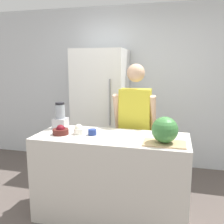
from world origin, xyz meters
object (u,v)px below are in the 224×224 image
(bowl_cream, at_px, (79,130))
(blender, at_px, (60,118))
(person, at_px, (135,129))
(bowl_cherries, at_px, (61,131))
(watermelon, at_px, (165,130))
(refrigerator, at_px, (101,111))
(bowl_small_blue, at_px, (92,132))

(bowl_cream, height_order, blender, blender)
(person, xyz_separation_m, bowl_cherries, (-0.70, -0.63, 0.10))
(blender, bearing_deg, watermelon, -14.08)
(refrigerator, relative_size, bowl_cream, 17.23)
(bowl_cherries, distance_m, blender, 0.28)
(bowl_cherries, bearing_deg, watermelon, -3.25)
(bowl_cream, bearing_deg, bowl_cherries, -162.06)
(bowl_small_blue, bearing_deg, refrigerator, 102.83)
(watermelon, distance_m, bowl_cherries, 1.10)
(person, distance_m, watermelon, 0.82)
(blender, bearing_deg, bowl_cream, -31.19)
(bowl_cream, relative_size, bowl_small_blue, 1.23)
(blender, bearing_deg, refrigerator, 81.83)
(refrigerator, xyz_separation_m, person, (0.66, -0.73, -0.08))
(person, relative_size, bowl_cream, 15.23)
(refrigerator, distance_m, bowl_cherries, 1.35)
(refrigerator, bearing_deg, bowl_cherries, -91.82)
(bowl_cream, relative_size, blender, 0.36)
(bowl_cherries, xyz_separation_m, bowl_small_blue, (0.34, 0.06, -0.01))
(watermelon, relative_size, bowl_cherries, 1.45)
(refrigerator, height_order, watermelon, refrigerator)
(watermelon, xyz_separation_m, bowl_cream, (-0.91, 0.12, -0.09))
(bowl_cream, bearing_deg, bowl_small_blue, 1.86)
(bowl_cherries, relative_size, bowl_cream, 1.55)
(refrigerator, height_order, bowl_small_blue, refrigerator)
(person, height_order, bowl_small_blue, person)
(person, distance_m, bowl_cream, 0.78)
(watermelon, bearing_deg, bowl_small_blue, 170.52)
(person, xyz_separation_m, blender, (-0.82, -0.38, 0.19))
(bowl_cherries, height_order, bowl_small_blue, bowl_cherries)
(watermelon, height_order, bowl_small_blue, watermelon)
(watermelon, distance_m, bowl_small_blue, 0.78)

